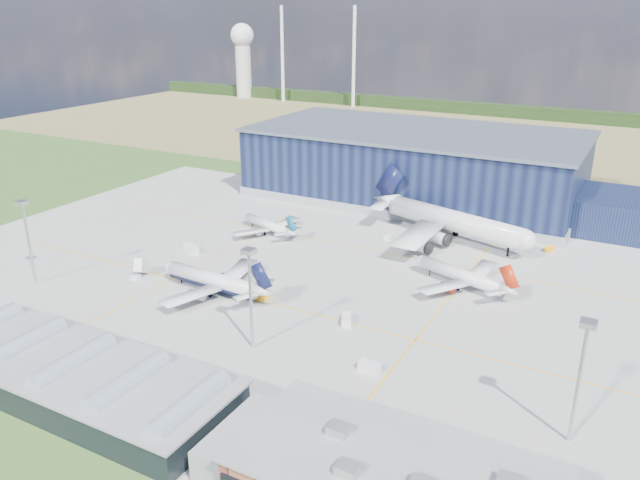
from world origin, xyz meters
The scene contains 24 objects.
ground centered at (0.00, 0.00, 0.00)m, with size 600.00×600.00×0.00m, color #34521E.
apron centered at (0.00, 10.00, 0.03)m, with size 220.00×160.00×0.08m.
farmland centered at (0.00, 220.00, 0.00)m, with size 600.00×220.00×0.01m, color olive.
treeline centered at (0.00, 300.00, 4.00)m, with size 600.00×8.00×8.00m, color black.
horizon_dressing centered at (-191.30, 294.39, 34.20)m, with size 440.20×18.00×70.00m.
hangar centered at (2.81, 94.80, 11.62)m, with size 145.00×62.00×26.10m.
glass_concourse centered at (-6.45, -60.00, 3.69)m, with size 78.00×23.00×8.60m.
light_mast_west centered at (-60.00, -30.00, 15.43)m, with size 2.60×2.60×23.00m.
light_mast_center centered at (10.00, -30.00, 15.43)m, with size 2.60×2.60×23.00m.
light_mast_east centered at (75.00, -30.00, 15.43)m, with size 2.60×2.60×23.00m.
airliner_navy centered at (-14.57, -12.00, 5.81)m, with size 35.63×34.85×11.62m, color silver, non-canonical shape.
airliner_red centered at (40.36, 22.00, 5.20)m, with size 31.88×31.19×10.40m, color silver, non-canonical shape.
airliner_widebody centered at (28.33, 55.00, 9.93)m, with size 60.91×59.59×19.86m, color silver, non-canonical shape.
airliner_regional centered at (-26.88, 32.65, 4.41)m, with size 27.07×26.48×8.83m, color silver, non-canonical shape.
gse_tug_a centered at (-1.30, -8.97, 0.83)m, with size 2.42×3.97×1.65m, color #FEAA16.
gse_van_a centered at (-37.53, 6.97, 1.28)m, with size 2.56×5.86×2.56m, color silver.
gse_cart_a centered at (9.72, 46.00, 0.64)m, with size 1.97×2.96×1.28m, color silver.
gse_van_b centered at (23.15, -10.71, 1.05)m, with size 2.11×4.59×2.11m, color silver.
gse_tug_c centered at (56.85, 59.91, 0.77)m, with size 2.19×3.50×1.53m, color #FEAA16.
gse_cart_b centered at (19.12, 62.00, 0.62)m, with size 1.91×2.86×1.24m, color silver.
gse_van_c centered at (36.19, -26.58, 1.05)m, with size 2.11×4.39×2.11m, color silver.
airstair centered at (-38.42, -12.72, 1.81)m, with size 2.26×5.65×3.61m, color silver.
car_a centered at (10.52, -48.00, 0.60)m, with size 1.43×3.55×1.21m, color #99999E.
car_b centered at (26.75, -48.00, 0.60)m, with size 1.27×3.64×1.20m, color #99999E.
Camera 1 is at (79.51, -127.10, 69.54)m, focal length 35.00 mm.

